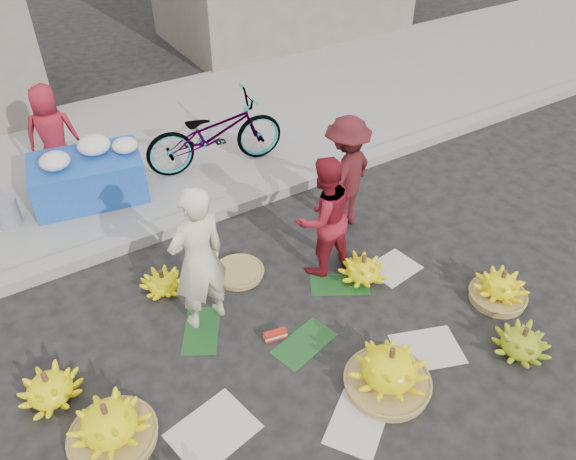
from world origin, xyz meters
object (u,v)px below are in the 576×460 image
banana_bunch_4 (500,288)px  flower_table (89,175)px  bicycle (215,133)px  vendor_cream (198,259)px  banana_bunch_0 (109,425)px

banana_bunch_4 → flower_table: (-3.17, 4.08, 0.28)m
bicycle → banana_bunch_4: bearing=-151.4°
vendor_cream → bicycle: size_ratio=0.84×
banana_bunch_0 → banana_bunch_4: (4.07, -0.55, -0.04)m
vendor_cream → banana_bunch_4: bearing=145.4°
bicycle → vendor_cream: bearing=160.0°
flower_table → bicycle: bicycle is taller
vendor_cream → bicycle: (1.38, 2.51, -0.18)m
bicycle → flower_table: bearing=93.8°
banana_bunch_0 → banana_bunch_4: 4.11m
banana_bunch_0 → banana_bunch_4: size_ratio=1.12×
flower_table → banana_bunch_0: bearing=-93.7°
banana_bunch_4 → banana_bunch_0: bearing=172.3°
banana_bunch_4 → vendor_cream: bearing=153.2°
banana_bunch_0 → flower_table: 3.65m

